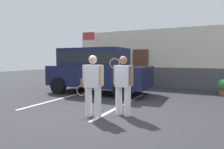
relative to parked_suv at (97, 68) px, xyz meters
name	(u,v)px	position (x,y,z in m)	size (l,w,h in m)	color
ground_plane	(104,115)	(2.05, -3.11, -1.15)	(40.00, 40.00, 0.00)	#2D2D33
parking_stripe_0	(63,98)	(-0.63, -1.61, -1.14)	(0.12, 4.40, 0.01)	silver
parking_stripe_1	(124,104)	(2.02, -1.61, -1.14)	(0.12, 4.40, 0.01)	silver
house_frontage	(158,60)	(2.04, 3.26, 0.36)	(9.95, 0.40, 3.20)	beige
parked_suv	(97,68)	(0.00, 0.00, 0.00)	(4.63, 2.23, 2.05)	#141938
tennis_player_man	(93,85)	(1.84, -3.34, -0.28)	(0.88, 0.31, 1.67)	white
tennis_player_woman	(123,84)	(2.51, -2.83, -0.28)	(0.75, 0.29, 1.66)	white
potted_plant_by_porch	(224,86)	(5.22, 2.00, -0.75)	(0.54, 0.54, 0.72)	#9E5638
flag_pole	(86,48)	(-2.09, 2.26, 1.05)	(0.80, 0.09, 3.18)	silver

